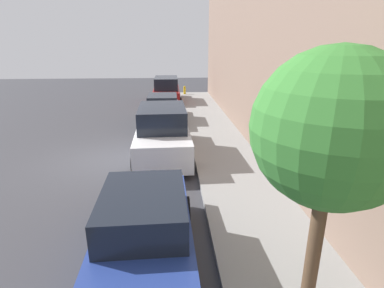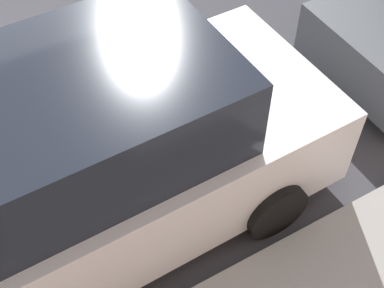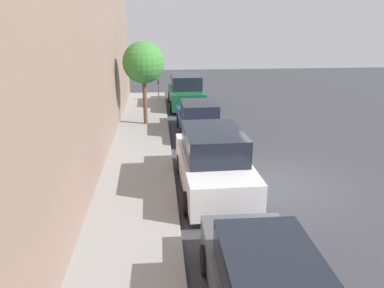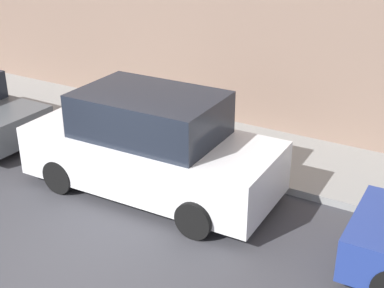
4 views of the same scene
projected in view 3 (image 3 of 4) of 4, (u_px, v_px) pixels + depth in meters
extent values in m
plane|color=#38383D|center=(281.00, 184.00, 12.31)|extent=(60.00, 60.00, 0.00)
cube|color=gray|center=(136.00, 188.00, 11.88)|extent=(2.48, 32.00, 0.15)
cube|color=#14512D|center=(186.00, 96.00, 22.99)|extent=(2.02, 4.82, 0.96)
cube|color=black|center=(186.00, 81.00, 22.71)|extent=(1.76, 2.62, 0.80)
cylinder|color=black|center=(204.00, 106.00, 21.77)|extent=(0.22, 0.68, 0.68)
cylinder|color=black|center=(172.00, 107.00, 21.61)|extent=(0.22, 0.68, 0.68)
cylinder|color=black|center=(198.00, 97.00, 24.59)|extent=(0.22, 0.68, 0.68)
cylinder|color=black|center=(170.00, 97.00, 24.42)|extent=(0.22, 0.68, 0.68)
cube|color=navy|center=(199.00, 123.00, 17.52)|extent=(1.89, 4.54, 0.68)
cube|color=black|center=(199.00, 109.00, 17.22)|extent=(1.63, 2.13, 0.64)
cylinder|color=black|center=(222.00, 135.00, 16.34)|extent=(0.22, 0.70, 0.70)
cylinder|color=black|center=(183.00, 136.00, 16.20)|extent=(0.22, 0.70, 0.70)
cylinder|color=black|center=(212.00, 119.00, 18.98)|extent=(0.22, 0.70, 0.70)
cylinder|color=black|center=(179.00, 120.00, 18.83)|extent=(0.22, 0.70, 0.70)
cube|color=silver|center=(213.00, 169.00, 11.68)|extent=(2.07, 4.84, 0.96)
cube|color=black|center=(214.00, 143.00, 11.40)|extent=(1.78, 2.64, 0.80)
cylinder|color=black|center=(253.00, 201.00, 10.47)|extent=(0.22, 0.67, 0.67)
cylinder|color=black|center=(187.00, 203.00, 10.31)|extent=(0.22, 0.67, 0.67)
cylinder|color=black|center=(233.00, 162.00, 13.28)|extent=(0.22, 0.67, 0.67)
cylinder|color=black|center=(180.00, 164.00, 13.12)|extent=(0.22, 0.67, 0.67)
cube|color=black|center=(269.00, 266.00, 6.27)|extent=(1.60, 2.11, 0.64)
cylinder|color=black|center=(285.00, 256.00, 8.04)|extent=(0.22, 0.64, 0.64)
cylinder|color=black|center=(207.00, 260.00, 7.89)|extent=(0.22, 0.64, 0.64)
cylinder|color=#ADADB2|center=(158.00, 92.00, 24.12)|extent=(0.07, 0.07, 1.08)
cube|color=#2D2D33|center=(158.00, 82.00, 23.91)|extent=(0.11, 0.15, 0.28)
cube|color=red|center=(158.00, 79.00, 23.85)|extent=(0.04, 0.09, 0.05)
cylinder|color=brown|center=(145.00, 99.00, 18.53)|extent=(0.20, 0.20, 2.49)
sphere|color=#387F33|center=(143.00, 62.00, 17.96)|extent=(2.01, 2.01, 2.01)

